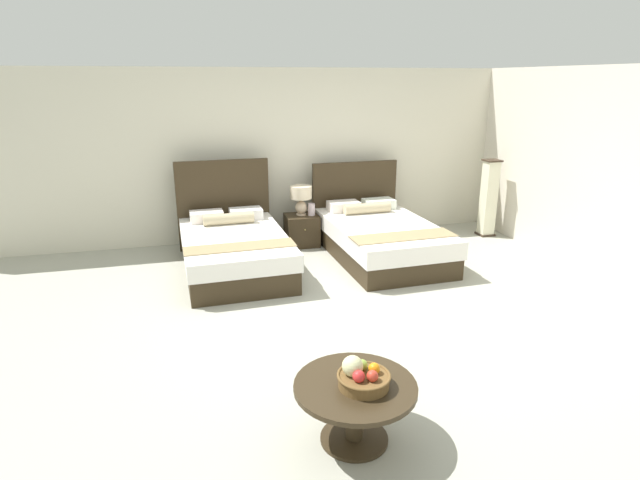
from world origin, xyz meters
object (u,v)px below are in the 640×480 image
nightstand (302,230)px  bed_near_corner (379,236)px  bed_near_window (234,247)px  vase (311,209)px  fruit_bowl (362,376)px  floor_lamp_corner (489,198)px  table_lamp (301,196)px  coffee_table (355,399)px

nightstand → bed_near_corner: bearing=-39.2°
bed_near_window → vase: bearing=30.5°
fruit_bowl → floor_lamp_corner: size_ratio=0.30×
bed_near_corner → table_lamp: bearing=140.1°
bed_near_window → nightstand: 1.31m
table_lamp → fruit_bowl: size_ratio=1.21×
table_lamp → fruit_bowl: table_lamp is taller
nightstand → vase: 0.35m
table_lamp → vase: table_lamp is taller
bed_near_corner → coffee_table: bearing=-113.4°
fruit_bowl → vase: bearing=80.6°
bed_near_corner → floor_lamp_corner: (2.01, 0.53, 0.31)m
vase → coffee_table: 4.37m
bed_near_window → table_lamp: (1.07, 0.78, 0.45)m
table_lamp → coffee_table: (-0.61, -4.36, -0.42)m
bed_near_window → floor_lamp_corner: size_ratio=1.79×
bed_near_corner → fruit_bowl: size_ratio=6.30×
floor_lamp_corner → coffee_table: bearing=-130.9°
bed_near_window → bed_near_corner: bed_near_window is taller
bed_near_corner → floor_lamp_corner: size_ratio=1.88×
coffee_table → floor_lamp_corner: bearing=49.1°
table_lamp → nightstand: bearing=-90.0°
bed_near_corner → vase: bearing=137.7°
fruit_bowl → nightstand: bearing=82.5°
nightstand → vase: bearing=-15.8°
bed_near_corner → table_lamp: (-0.93, 0.78, 0.46)m
bed_near_window → fruit_bowl: bed_near_window is taller
nightstand → fruit_bowl: bearing=-97.5°
bed_near_window → table_lamp: 1.40m
nightstand → coffee_table: bearing=-98.0°
vase → floor_lamp_corner: (2.80, -0.20, 0.05)m
coffee_table → fruit_bowl: (0.03, -0.03, 0.19)m
bed_near_window → floor_lamp_corner: bed_near_window is taller
coffee_table → fruit_bowl: 0.19m
bed_near_window → floor_lamp_corner: (4.01, 0.52, 0.31)m
table_lamp → fruit_bowl: bearing=-97.5°
bed_near_corner → nightstand: 1.21m
bed_near_window → coffee_table: (0.46, -3.58, 0.03)m
table_lamp → vase: (0.14, -0.06, -0.19)m
bed_near_window → coffee_table: bed_near_window is taller
bed_near_window → bed_near_corner: (2.01, -0.01, -0.00)m
bed_near_corner → coffee_table: bed_near_corner is taller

